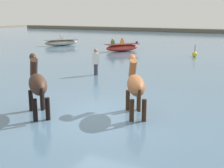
{
  "coord_description": "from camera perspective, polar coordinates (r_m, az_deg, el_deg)",
  "views": [
    {
      "loc": [
        4.05,
        -7.34,
        3.27
      ],
      "look_at": [
        -0.58,
        1.8,
        0.84
      ],
      "focal_mm": 47.6,
      "sensor_mm": 36.0,
      "label": 1
    }
  ],
  "objects": [
    {
      "name": "horse_trailing_chestnut",
      "position": [
        8.7,
        4.53,
        -0.42
      ],
      "size": [
        1.23,
        1.78,
        2.04
      ],
      "color": "brown",
      "rests_on": "ground"
    },
    {
      "name": "ground_plane",
      "position": [
        9.0,
        -1.91,
        -7.97
      ],
      "size": [
        120.0,
        120.0,
        0.0
      ],
      "primitive_type": "plane",
      "color": "#666051"
    },
    {
      "name": "boat_near_starboard",
      "position": [
        28.62,
        -9.72,
        7.86
      ],
      "size": [
        2.63,
        3.18,
        1.06
      ],
      "color": "#B2AD9E",
      "rests_on": "water_surface"
    },
    {
      "name": "horse_lead_dark_bay",
      "position": [
        8.97,
        -14.12,
        -0.25
      ],
      "size": [
        1.63,
        1.52,
        2.07
      ],
      "color": "#382319",
      "rests_on": "ground"
    },
    {
      "name": "water_surface",
      "position": [
        18.08,
        13.51,
        3.09
      ],
      "size": [
        90.0,
        90.0,
        0.34
      ],
      "primitive_type": "cube",
      "color": "slate",
      "rests_on": "ground"
    },
    {
      "name": "person_onlooker_right",
      "position": [
        14.54,
        -3.12,
        3.81
      ],
      "size": [
        0.38,
        0.34,
        1.63
      ],
      "color": "#383842",
      "rests_on": "ground"
    },
    {
      "name": "channel_buoy",
      "position": [
        21.61,
        15.58,
        5.55
      ],
      "size": [
        0.36,
        0.36,
        0.83
      ],
      "color": "yellow",
      "rests_on": "water_surface"
    },
    {
      "name": "boat_far_offshore",
      "position": [
        23.92,
        1.95,
        7.03
      ],
      "size": [
        2.48,
        2.9,
        1.07
      ],
      "color": "#BC382D",
      "rests_on": "water_surface"
    }
  ]
}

